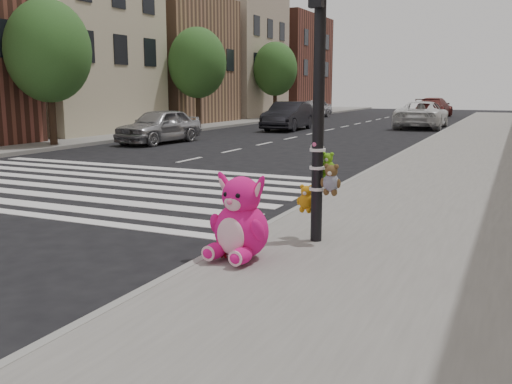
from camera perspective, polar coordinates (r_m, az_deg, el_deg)
The scene contains 20 objects.
ground at distance 8.01m, azimuth -16.47°, elevation -6.65°, with size 120.00×120.00×0.00m, color black.
sidewalk_near at distance 15.88m, azimuth 24.05°, elevation 1.42°, with size 7.00×80.00×0.14m, color slate.
sidewalk_far at distance 31.83m, azimuth -11.19°, elevation 6.15°, with size 6.00×80.00×0.14m, color slate.
curb_edge at distance 16.28m, azimuth 11.84°, elevation 2.30°, with size 0.12×80.00×0.15m, color gray.
crosswalk at distance 14.74m, azimuth -16.43°, elevation 1.02°, with size 11.00×6.00×0.01m, color silver, non-canonical shape.
bld_far_b at distance 30.86m, azimuth -18.09°, elevation 15.83°, with size 6.00×8.00×11.00m, color beige.
bld_far_c at distance 37.88m, azimuth -8.48°, elevation 12.82°, with size 6.00×8.00×8.00m, color #966B50.
bld_far_d at distance 45.73m, azimuth -2.17°, elevation 13.73°, with size 6.00×8.00×10.00m, color #BCA690.
bld_far_e at distance 55.73m, azimuth 3.08°, elevation 12.60°, with size 6.00×10.00×9.00m, color brown.
signal_pole at distance 7.96m, azimuth 6.36°, elevation 6.49°, with size 0.71×0.49×4.00m.
tree_far_a at distance 23.41m, azimuth -20.06°, elevation 13.07°, with size 3.20×3.20×5.44m.
tree_far_b at distance 32.20m, azimuth -5.88°, elevation 12.71°, with size 3.20×3.20×5.44m.
tree_far_c at distance 42.05m, azimuth 1.93°, elevation 12.19°, with size 3.20×3.20×5.44m.
pink_bunny at distance 7.22m, azimuth -1.62°, elevation -3.16°, with size 0.80×0.88×1.12m.
red_teddy at distance 7.35m, azimuth -3.24°, elevation -5.90°, with size 0.12×0.09×0.18m, color red, non-canonical shape.
car_silver_far at distance 24.42m, azimuth -9.65°, elevation 6.54°, with size 1.72×4.28×1.46m, color #A3A4A8.
car_dark_far at distance 31.74m, azimuth 3.27°, elevation 7.60°, with size 1.65×4.73×1.56m, color black.
car_white_near at distance 34.65m, azimuth 16.26°, elevation 7.43°, with size 2.57×5.57×1.55m, color white.
car_maroon_near at distance 48.25m, azimuth 17.40°, elevation 8.07°, with size 2.17×5.34×1.55m, color maroon.
car_silver_deep at distance 45.61m, azimuth 5.70°, elevation 8.33°, with size 1.72×4.28×1.46m, color silver.
Camera 1 is at (5.12, -5.72, 2.28)m, focal length 40.00 mm.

